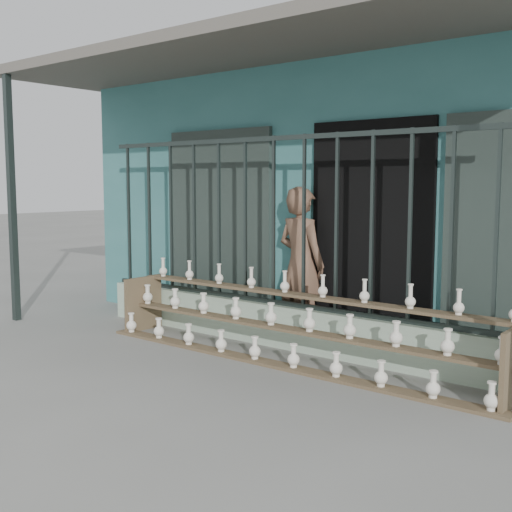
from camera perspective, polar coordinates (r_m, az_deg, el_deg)
The scene contains 6 objects.
ground at distance 6.11m, azimuth -5.97°, elevation -10.20°, with size 60.00×60.00×0.00m, color slate.
workshop_building at distance 9.34m, azimuth 12.57°, elevation 5.54°, with size 7.40×6.60×3.21m.
parapet_wall at distance 7.01m, azimuth 1.54°, elevation -6.09°, with size 5.00×0.20×0.45m, color #A6C0A5.
security_fence at distance 6.85m, azimuth 1.57°, elevation 3.12°, with size 5.00×0.04×1.80m.
shelf_rack at distance 6.36m, azimuth 2.91°, elevation -6.18°, with size 4.50×0.68×0.85m.
elderly_woman at distance 7.11m, azimuth 4.03°, elevation -0.74°, with size 0.63×0.41×1.72m, color brown.
Camera 1 is at (4.13, -4.15, 1.75)m, focal length 45.00 mm.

